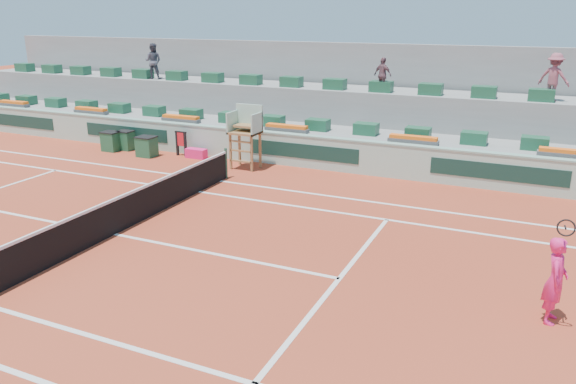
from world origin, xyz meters
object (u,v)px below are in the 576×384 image
(player_bag, at_px, (196,153))
(drink_cooler_a, at_px, (147,146))
(tennis_player, at_px, (556,280))
(umpire_chair, at_px, (246,128))

(player_bag, distance_m, drink_cooler_a, 2.11)
(drink_cooler_a, bearing_deg, tennis_player, -25.58)
(player_bag, height_order, umpire_chair, umpire_chair)
(umpire_chair, relative_size, tennis_player, 1.05)
(player_bag, height_order, drink_cooler_a, drink_cooler_a)
(player_bag, bearing_deg, drink_cooler_a, -162.94)
(drink_cooler_a, xyz_separation_m, tennis_player, (15.31, -7.33, 0.45))
(umpire_chair, xyz_separation_m, tennis_player, (10.71, -7.50, -0.67))
(umpire_chair, xyz_separation_m, drink_cooler_a, (-4.60, -0.18, -1.12))
(player_bag, bearing_deg, tennis_player, -30.84)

